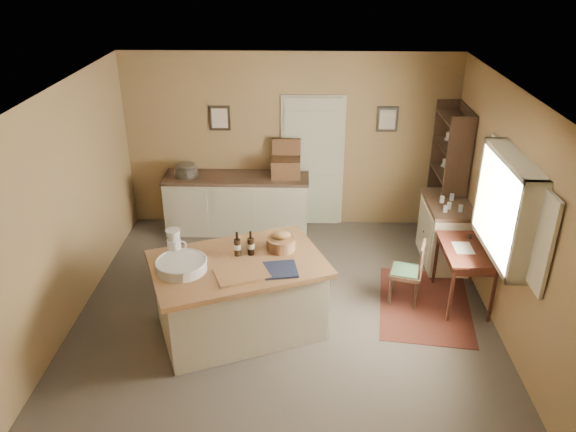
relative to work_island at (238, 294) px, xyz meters
name	(u,v)px	position (x,y,z in m)	size (l,w,h in m)	color
ground	(284,312)	(0.51, 0.34, -0.48)	(5.00, 5.00, 0.00)	brown
wall_back	(290,142)	(0.51, 2.84, 0.87)	(5.00, 0.10, 2.70)	olive
wall_front	(272,363)	(0.51, -2.16, 0.87)	(5.00, 0.10, 2.70)	olive
wall_left	(64,210)	(-1.99, 0.34, 0.87)	(0.10, 5.00, 2.70)	olive
wall_right	(509,216)	(3.01, 0.34, 0.87)	(0.10, 5.00, 2.70)	olive
ceiling	(284,94)	(0.51, 0.34, 2.22)	(5.00, 5.00, 0.00)	silver
door	(312,161)	(0.86, 2.81, 0.57)	(0.97, 0.06, 2.11)	beige
framed_prints	(303,119)	(0.71, 2.82, 1.24)	(2.82, 0.02, 0.38)	black
window	(511,207)	(2.94, 0.14, 1.07)	(0.25, 1.99, 1.12)	beige
work_island	(238,294)	(0.00, 0.00, 0.00)	(2.20, 1.83, 1.20)	beige
sideboard	(238,201)	(-0.28, 2.54, 0.00)	(2.20, 0.62, 1.18)	beige
rug	(425,305)	(2.26, 0.54, -0.48)	(1.10, 1.60, 0.01)	#492115
writing_desk	(466,255)	(2.71, 0.64, 0.19)	(0.56, 0.92, 0.82)	#34160E
desk_chair	(406,272)	(2.01, 0.64, -0.07)	(0.38, 0.38, 0.82)	black
right_cabinet	(445,231)	(2.71, 1.67, -0.02)	(0.58, 1.04, 0.99)	beige
shelving_unit	(451,177)	(2.87, 2.30, 0.54)	(0.35, 0.92, 2.05)	black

